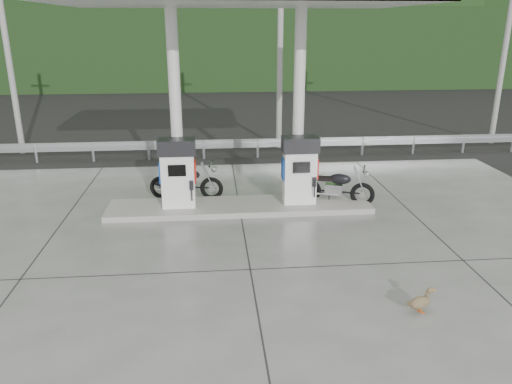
{
  "coord_description": "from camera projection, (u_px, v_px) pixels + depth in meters",
  "views": [
    {
      "loc": [
        -0.71,
        -10.04,
        4.74
      ],
      "look_at": [
        0.3,
        1.0,
        1.0
      ],
      "focal_mm": 35.0,
      "sensor_mm": 36.0,
      "label": 1
    }
  ],
  "objects": [
    {
      "name": "utility_pole_a",
      "position": [
        7.0,
        46.0,
        18.05
      ],
      "size": [
        0.22,
        0.22,
        8.0
      ],
      "primitive_type": "cylinder",
      "color": "gray",
      "rests_on": "ground"
    },
    {
      "name": "tree_band",
      "position": [
        218.0,
        48.0,
        38.41
      ],
      "size": [
        80.0,
        6.0,
        6.0
      ],
      "primitive_type": "cube",
      "color": "black",
      "rests_on": "ground"
    },
    {
      "name": "motorcycle_right",
      "position": [
        336.0,
        187.0,
        13.69
      ],
      "size": [
        2.07,
        1.24,
        0.93
      ],
      "primitive_type": null,
      "rotation": [
        0.0,
        0.0,
        -0.34
      ],
      "color": "black",
      "rests_on": "forecourt_apron"
    },
    {
      "name": "pump_island",
      "position": [
        240.0,
        206.0,
        13.38
      ],
      "size": [
        7.0,
        1.4,
        0.15
      ],
      "primitive_type": "cube",
      "color": "#98968D",
      "rests_on": "forecourt_apron"
    },
    {
      "name": "canopy_column_right",
      "position": [
        299.0,
        107.0,
        13.07
      ],
      "size": [
        0.3,
        0.3,
        5.0
      ],
      "primitive_type": "cylinder",
      "color": "white",
      "rests_on": "pump_island"
    },
    {
      "name": "duck",
      "position": [
        420.0,
        303.0,
        8.54
      ],
      "size": [
        0.53,
        0.31,
        0.37
      ],
      "primitive_type": null,
      "rotation": [
        0.0,
        0.0,
        0.35
      ],
      "color": "brown",
      "rests_on": "forecourt_apron"
    },
    {
      "name": "motorcycle_left",
      "position": [
        186.0,
        183.0,
        14.07
      ],
      "size": [
        2.03,
        0.91,
        0.93
      ],
      "primitive_type": null,
      "rotation": [
        0.0,
        0.0,
        -0.15
      ],
      "color": "black",
      "rests_on": "forecourt_apron"
    },
    {
      "name": "utility_pole_c",
      "position": [
        506.0,
        44.0,
        19.69
      ],
      "size": [
        0.22,
        0.22,
        8.0
      ],
      "primitive_type": "cylinder",
      "color": "gray",
      "rests_on": "ground"
    },
    {
      "name": "ground",
      "position": [
        247.0,
        249.0,
        11.05
      ],
      "size": [
        160.0,
        160.0,
        0.0
      ],
      "primitive_type": "plane",
      "color": "black",
      "rests_on": "ground"
    },
    {
      "name": "gas_pump_left",
      "position": [
        178.0,
        173.0,
        12.93
      ],
      "size": [
        0.95,
        0.55,
        1.8
      ],
      "primitive_type": null,
      "color": "white",
      "rests_on": "pump_island"
    },
    {
      "name": "forecourt_apron",
      "position": [
        247.0,
        249.0,
        11.05
      ],
      "size": [
        18.0,
        14.0,
        0.02
      ],
      "primitive_type": "cube",
      "color": "slate",
      "rests_on": "ground"
    },
    {
      "name": "road",
      "position": [
        227.0,
        138.0,
        21.9
      ],
      "size": [
        60.0,
        7.0,
        0.01
      ],
      "primitive_type": "cube",
      "color": "black",
      "rests_on": "ground"
    },
    {
      "name": "guardrail",
      "position": [
        231.0,
        139.0,
        18.37
      ],
      "size": [
        26.0,
        0.16,
        1.42
      ],
      "primitive_type": null,
      "color": "#A2A6AA",
      "rests_on": "ground"
    },
    {
      "name": "gas_pump_right",
      "position": [
        300.0,
        170.0,
        13.21
      ],
      "size": [
        0.95,
        0.55,
        1.8
      ],
      "primitive_type": null,
      "color": "white",
      "rests_on": "pump_island"
    },
    {
      "name": "forested_hills",
      "position": [
        214.0,
        61.0,
        67.67
      ],
      "size": [
        100.0,
        40.0,
        140.0
      ],
      "primitive_type": null,
      "color": "black",
      "rests_on": "ground"
    },
    {
      "name": "canopy_column_left",
      "position": [
        176.0,
        109.0,
        12.8
      ],
      "size": [
        0.3,
        0.3,
        5.0
      ],
      "primitive_type": "cylinder",
      "color": "white",
      "rests_on": "pump_island"
    },
    {
      "name": "utility_pole_b",
      "position": [
        280.0,
        45.0,
        18.91
      ],
      "size": [
        0.22,
        0.22,
        8.0
      ],
      "primitive_type": "cylinder",
      "color": "gray",
      "rests_on": "ground"
    }
  ]
}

